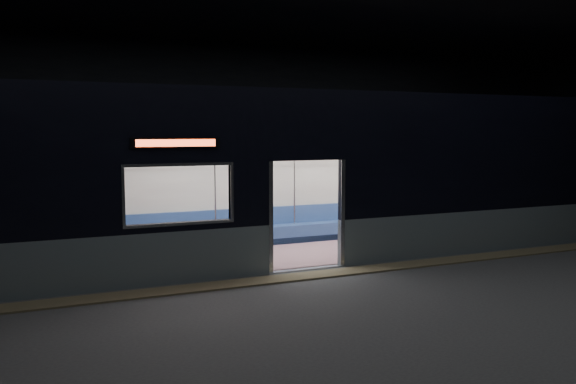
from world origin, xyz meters
TOP-DOWN VIEW (x-y plane):
  - station_floor at (0.00, 0.00)m, footprint 24.00×14.00m
  - station_envelope at (0.00, 0.00)m, footprint 24.00×14.00m
  - tactile_strip at (0.00, 0.55)m, footprint 22.80×0.50m
  - metro_car at (-0.00, 2.54)m, footprint 18.00×3.04m
  - passenger at (3.76, 3.55)m, footprint 0.45×0.77m
  - handbag at (3.72, 3.29)m, footprint 0.34×0.30m
  - transit_map at (2.80, 3.85)m, footprint 0.88×0.03m

SIDE VIEW (x-z plane):
  - station_floor at x=0.00m, z-range -0.01..0.00m
  - tactile_strip at x=0.00m, z-range 0.00..0.03m
  - handbag at x=3.72m, z-range 0.63..0.79m
  - passenger at x=3.76m, z-range 0.10..1.59m
  - transit_map at x=2.80m, z-range 1.15..1.72m
  - metro_car at x=0.00m, z-range 0.17..3.52m
  - station_envelope at x=0.00m, z-range 1.16..6.16m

